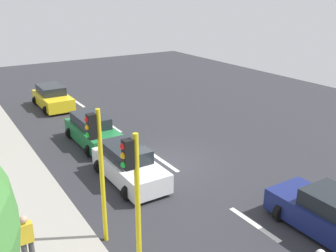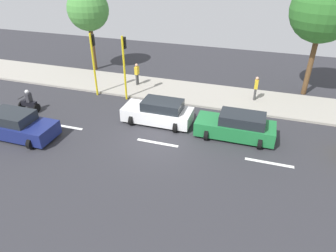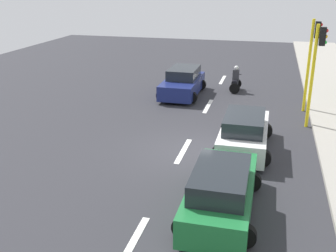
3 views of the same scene
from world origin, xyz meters
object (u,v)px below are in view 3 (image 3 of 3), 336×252
at_px(car_green, 221,191).
at_px(traffic_light_corner, 312,53).
at_px(car_white, 244,133).
at_px(traffic_light_midblock, 316,62).
at_px(car_dark_blue, 183,83).
at_px(motorcycle, 236,80).

xyz_separation_m(car_green, traffic_light_corner, (2.89, 10.46, 2.22)).
height_order(car_white, traffic_light_midblock, traffic_light_midblock).
relative_size(car_green, car_dark_blue, 1.03).
distance_m(car_green, motorcycle, 13.47).
height_order(car_dark_blue, traffic_light_midblock, traffic_light_midblock).
relative_size(car_white, traffic_light_corner, 0.95).
height_order(car_green, traffic_light_corner, traffic_light_corner).
bearing_deg(car_white, car_dark_blue, 119.24).
distance_m(car_white, traffic_light_corner, 6.66).
bearing_deg(car_white, traffic_light_corner, 65.30).
bearing_deg(car_green, motorcycle, 93.75).
xyz_separation_m(car_white, motorcycle, (-1.15, 8.69, -0.07)).
height_order(motorcycle, traffic_light_midblock, traffic_light_midblock).
bearing_deg(motorcycle, traffic_light_midblock, -54.74).
bearing_deg(car_dark_blue, traffic_light_corner, -11.87).
xyz_separation_m(motorcycle, traffic_light_corner, (3.77, -2.98, 2.29)).
distance_m(car_green, car_white, 4.76).
bearing_deg(traffic_light_corner, car_dark_blue, 168.13).
height_order(car_dark_blue, traffic_light_corner, traffic_light_corner).
bearing_deg(car_dark_blue, traffic_light_midblock, -29.60).
relative_size(car_dark_blue, traffic_light_corner, 0.95).
height_order(car_green, car_white, same).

